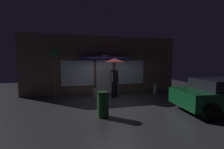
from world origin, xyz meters
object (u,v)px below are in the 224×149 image
(parked_car, at_px, (223,94))
(sidewalk_bollard_2, at_px, (155,88))
(sidewalk_bollard, at_px, (95,93))
(trash_bin, at_px, (103,104))
(street_sign_post, at_px, (54,71))
(person_with_umbrella, at_px, (114,66))

(parked_car, bearing_deg, sidewalk_bollard_2, 109.46)
(sidewalk_bollard_2, bearing_deg, sidewalk_bollard, -178.70)
(trash_bin, bearing_deg, parked_car, -6.86)
(sidewalk_bollard, bearing_deg, street_sign_post, 170.67)
(street_sign_post, distance_m, sidewalk_bollard_2, 6.31)
(parked_car, xyz_separation_m, sidewalk_bollard_2, (-0.92, 3.89, -0.39))
(street_sign_post, xyz_separation_m, trash_bin, (2.06, -3.56, -1.06))
(person_with_umbrella, height_order, street_sign_post, street_sign_post)
(parked_car, height_order, sidewalk_bollard_2, parked_car)
(person_with_umbrella, height_order, parked_car, person_with_umbrella)
(person_with_umbrella, relative_size, sidewalk_bollard_2, 3.45)
(parked_car, relative_size, sidewalk_bollard_2, 6.23)
(sidewalk_bollard_2, bearing_deg, trash_bin, -141.43)
(sidewalk_bollard_2, bearing_deg, person_with_umbrella, -171.91)
(sidewalk_bollard_2, bearing_deg, parked_car, -76.65)
(parked_car, height_order, street_sign_post, street_sign_post)
(street_sign_post, distance_m, trash_bin, 4.25)
(parked_car, distance_m, sidewalk_bollard, 6.22)
(street_sign_post, xyz_separation_m, sidewalk_bollard_2, (6.19, -0.27, -1.23))
(trash_bin, bearing_deg, street_sign_post, 120.11)
(parked_car, bearing_deg, person_with_umbrella, 143.52)
(sidewalk_bollard_2, xyz_separation_m, trash_bin, (-4.12, -3.29, 0.16))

